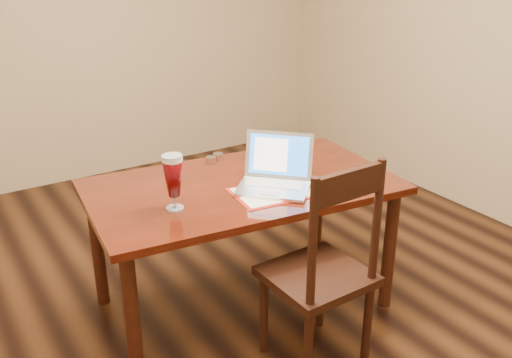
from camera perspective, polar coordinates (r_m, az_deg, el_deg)
ground at (r=3.30m, az=-1.63°, el=-13.43°), size 5.00×5.00×0.00m
dining_table at (r=3.05m, az=-1.42°, el=-1.89°), size 1.71×1.08×1.03m
dining_chair at (r=2.73m, az=6.67°, el=-9.28°), size 0.47×0.45×1.08m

